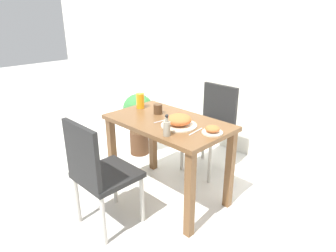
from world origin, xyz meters
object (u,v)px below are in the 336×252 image
(chair_far, at_px, (212,124))
(drink_cup, at_px, (158,109))
(chair_near, at_px, (98,170))
(potted_plant_left, at_px, (138,118))
(food_plate, at_px, (179,121))
(sauce_bottle, at_px, (167,128))
(juice_glass, at_px, (140,101))
(side_plate, at_px, (212,130))

(chair_far, xyz_separation_m, drink_cup, (-0.13, -0.65, 0.28))
(chair_near, xyz_separation_m, potted_plant_left, (-0.78, 1.05, -0.05))
(food_plate, height_order, sauce_bottle, sauce_bottle)
(drink_cup, relative_size, juice_glass, 0.62)
(potted_plant_left, bearing_deg, food_plate, -22.75)
(drink_cup, bearing_deg, chair_near, -81.74)
(side_plate, bearing_deg, drink_cup, 177.67)
(chair_near, distance_m, chair_far, 1.36)
(chair_near, distance_m, sauce_bottle, 0.60)
(chair_near, relative_size, potted_plant_left, 1.23)
(chair_near, xyz_separation_m, side_plate, (0.51, 0.69, 0.26))
(chair_near, height_order, side_plate, chair_near)
(juice_glass, relative_size, potted_plant_left, 0.19)
(chair_far, xyz_separation_m, sauce_bottle, (0.27, -0.94, 0.30))
(sauce_bottle, relative_size, potted_plant_left, 0.23)
(chair_near, bearing_deg, side_plate, -126.37)
(chair_near, height_order, juice_glass, chair_near)
(chair_far, distance_m, potted_plant_left, 0.87)
(chair_near, relative_size, juice_glass, 6.33)
(juice_glass, bearing_deg, chair_near, -64.53)
(chair_far, relative_size, sauce_bottle, 5.35)
(food_plate, relative_size, side_plate, 1.80)
(juice_glass, bearing_deg, chair_far, 60.54)
(side_plate, distance_m, juice_glass, 0.85)
(side_plate, relative_size, sauce_bottle, 0.95)
(sauce_bottle, xyz_separation_m, potted_plant_left, (-1.08, 0.63, -0.36))
(juice_glass, distance_m, sauce_bottle, 0.70)
(juice_glass, xyz_separation_m, potted_plant_left, (-0.44, 0.33, -0.36))
(chair_near, bearing_deg, chair_far, -91.10)
(potted_plant_left, bearing_deg, chair_near, -53.40)
(food_plate, relative_size, sauce_bottle, 1.72)
(food_plate, distance_m, side_plate, 0.29)
(sauce_bottle, distance_m, potted_plant_left, 1.30)
(side_plate, bearing_deg, food_plate, -166.50)
(side_plate, bearing_deg, juice_glass, 178.37)
(chair_near, xyz_separation_m, food_plate, (0.23, 0.62, 0.28))
(drink_cup, height_order, juice_glass, juice_glass)
(chair_far, relative_size, juice_glass, 6.33)
(drink_cup, relative_size, sauce_bottle, 0.52)
(chair_far, distance_m, drink_cup, 0.72)
(side_plate, relative_size, juice_glass, 1.13)
(chair_far, distance_m, juice_glass, 0.81)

